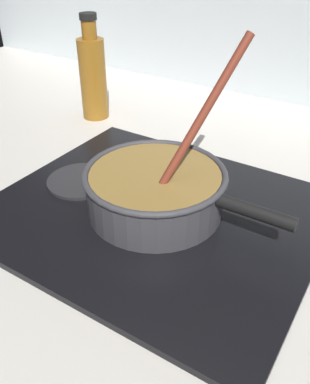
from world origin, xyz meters
TOP-DOWN VIEW (x-y plane):
  - ground at (0.00, 0.00)m, footprint 2.40×1.60m
  - hob_plate at (-0.02, 0.11)m, footprint 0.56×0.48m
  - burner_ring at (-0.02, 0.11)m, footprint 0.18×0.18m
  - spare_burner at (-0.19, 0.11)m, footprint 0.13×0.13m
  - cooking_pan at (-0.02, 0.11)m, footprint 0.36×0.25m
  - sauce_bottle at (-0.39, 0.41)m, footprint 0.07×0.07m

SIDE VIEW (x-z plane):
  - ground at x=0.00m, z-range -0.04..0.00m
  - hob_plate at x=-0.02m, z-range 0.00..0.01m
  - spare_burner at x=-0.19m, z-range 0.01..0.02m
  - burner_ring at x=-0.02m, z-range 0.01..0.02m
  - cooking_pan at x=-0.02m, z-range -0.09..0.20m
  - sauce_bottle at x=-0.39m, z-range -0.02..0.24m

